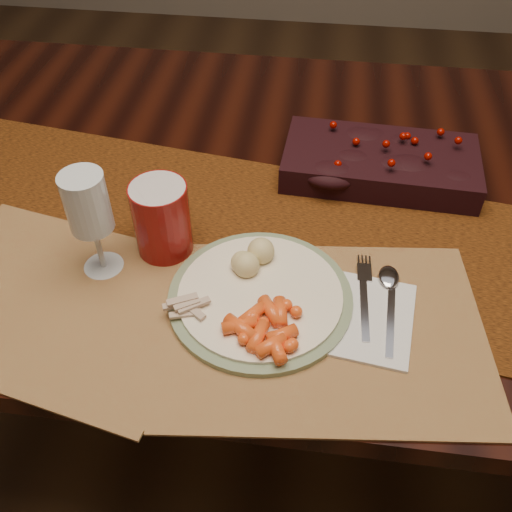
# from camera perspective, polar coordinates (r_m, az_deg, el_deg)

# --- Properties ---
(floor) EXTENTS (5.00, 5.00, 0.00)m
(floor) POSITION_cam_1_polar(r_m,az_deg,el_deg) (1.64, 1.83, -13.81)
(floor) COLOR black
(floor) RESTS_ON ground
(dining_table) EXTENTS (1.80, 1.00, 0.75)m
(dining_table) POSITION_cam_1_polar(r_m,az_deg,el_deg) (1.33, 2.20, -5.46)
(dining_table) COLOR black
(dining_table) RESTS_ON floor
(table_runner) EXTENTS (1.84, 0.63, 0.00)m
(table_runner) POSITION_cam_1_polar(r_m,az_deg,el_deg) (0.95, 2.62, 2.06)
(table_runner) COLOR #4B2E07
(table_runner) RESTS_ON dining_table
(centerpiece) EXTENTS (0.36, 0.20, 0.07)m
(centerpiece) POSITION_cam_1_polar(r_m,az_deg,el_deg) (1.08, 12.35, 9.42)
(centerpiece) COLOR black
(centerpiece) RESTS_ON table_runner
(placemat_main) EXTENTS (0.49, 0.38, 0.00)m
(placemat_main) POSITION_cam_1_polar(r_m,az_deg,el_deg) (0.83, 6.73, -7.29)
(placemat_main) COLOR brown
(placemat_main) RESTS_ON dining_table
(placemat_second) EXTENTS (0.49, 0.40, 0.00)m
(placemat_second) POSITION_cam_1_polar(r_m,az_deg,el_deg) (0.90, -19.19, -4.32)
(placemat_second) COLOR #965935
(placemat_second) RESTS_ON dining_table
(dinner_plate) EXTENTS (0.35, 0.35, 0.02)m
(dinner_plate) POSITION_cam_1_polar(r_m,az_deg,el_deg) (0.85, 0.42, -4.05)
(dinner_plate) COLOR white
(dinner_plate) RESTS_ON placemat_main
(baby_carrots) EXTENTS (0.13, 0.11, 0.02)m
(baby_carrots) POSITION_cam_1_polar(r_m,az_deg,el_deg) (0.79, -0.59, -6.70)
(baby_carrots) COLOR #FF561B
(baby_carrots) RESTS_ON dinner_plate
(mashed_potatoes) EXTENTS (0.07, 0.06, 0.04)m
(mashed_potatoes) POSITION_cam_1_polar(r_m,az_deg,el_deg) (0.87, -0.21, -0.00)
(mashed_potatoes) COLOR beige
(mashed_potatoes) RESTS_ON dinner_plate
(turkey_shreds) EXTENTS (0.07, 0.06, 0.01)m
(turkey_shreds) POSITION_cam_1_polar(r_m,az_deg,el_deg) (0.82, -6.84, -4.89)
(turkey_shreds) COLOR #BE9C91
(turkey_shreds) RESTS_ON dinner_plate
(napkin) EXTENTS (0.16, 0.18, 0.01)m
(napkin) POSITION_cam_1_polar(r_m,az_deg,el_deg) (0.84, 10.76, -6.02)
(napkin) COLOR white
(napkin) RESTS_ON placemat_main
(fork) EXTENTS (0.03, 0.15, 0.00)m
(fork) POSITION_cam_1_polar(r_m,az_deg,el_deg) (0.86, 10.78, -4.32)
(fork) COLOR #A8A5C6
(fork) RESTS_ON napkin
(spoon) EXTENTS (0.04, 0.16, 0.00)m
(spoon) POSITION_cam_1_polar(r_m,az_deg,el_deg) (0.86, 13.25, -4.99)
(spoon) COLOR silver
(spoon) RESTS_ON napkin
(red_cup) EXTENTS (0.11, 0.11, 0.12)m
(red_cup) POSITION_cam_1_polar(r_m,az_deg,el_deg) (0.90, -9.41, 3.69)
(red_cup) COLOR maroon
(red_cup) RESTS_ON placemat_main
(wine_glass) EXTENTS (0.08, 0.08, 0.18)m
(wine_glass) POSITION_cam_1_polar(r_m,az_deg,el_deg) (0.87, -16.00, 2.98)
(wine_glass) COLOR silver
(wine_glass) RESTS_ON dining_table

